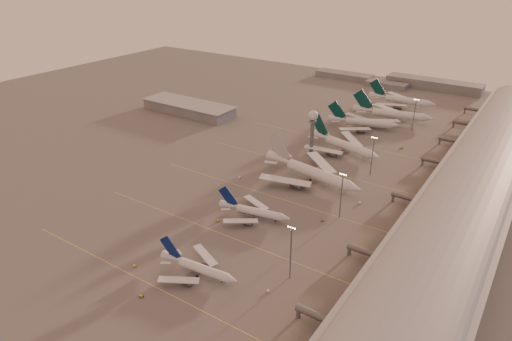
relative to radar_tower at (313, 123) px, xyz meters
The scene contains 26 objects.
ground 121.92m from the radar_tower, 92.39° to the right, with size 700.00×700.00×0.00m, color #5D5A5A.
taxiway_markings 71.83m from the radar_tower, 68.66° to the right, with size 180.00×185.25×0.02m.
terminal 103.88m from the radar_tower, ahead, with size 57.00×362.00×23.04m.
hangar 127.68m from the radar_tower, behind, with size 82.00×27.00×8.50m.
radar_tower is the anchor object (origin of this frame).
mast_a 131.38m from the radar_tower, 66.17° to the right, with size 3.60×0.56×25.00m.
mast_b 82.32m from the radar_tower, 52.43° to the right, with size 3.60×0.56×25.00m.
mast_c 46.66m from the radar_tower, 12.53° to the right, with size 3.60×0.56×25.00m.
mast_d 91.11m from the radar_tower, 61.74° to the left, with size 3.60×0.56×25.00m.
distant_horizon 205.86m from the radar_tower, 90.67° to the left, with size 165.00×37.50×9.00m.
narrowbody_near 142.26m from the radar_tower, 81.49° to the right, with size 37.31×29.67×14.58m.
narrowbody_mid 92.39m from the radar_tower, 80.63° to the right, with size 38.21×30.22×15.06m.
widebody_white 44.80m from the radar_tower, 62.12° to the right, with size 66.54×52.87×23.57m.
greentail_a 27.87m from the radar_tower, 39.53° to the left, with size 56.21×44.80×20.88m.
greentail_b 67.90m from the radar_tower, 80.96° to the left, with size 52.49×41.79×19.60m.
greentail_c 98.32m from the radar_tower, 76.48° to the left, with size 62.24×49.82×22.80m.
greentail_d 139.62m from the radar_tower, 83.20° to the left, with size 57.82×46.54×21.00m.
gsv_truck_a 151.98m from the radar_tower, 91.80° to the right, with size 5.31×3.13×2.02m.
gsv_tug_near 164.04m from the radar_tower, 86.04° to the right, with size 2.42×3.37×0.87m.
gsv_catering_a 142.95m from the radar_tower, 69.11° to the right, with size 4.63×3.69×3.49m.
gsv_tug_mid 104.50m from the radar_tower, 88.97° to the right, with size 3.42×3.75×0.92m.
gsv_truck_b 88.43m from the radar_tower, 58.61° to the right, with size 4.98×2.27×1.94m.
gsv_truck_c 63.00m from the radar_tower, 106.38° to the right, with size 5.71×3.75×2.17m.
gsv_catering_b 73.24m from the radar_tower, 40.92° to the right, with size 5.73×4.30×4.30m.
gsv_tug_far 29.53m from the radar_tower, 84.63° to the right, with size 3.19×4.01×1.00m.
gsv_tug_hangar 66.38m from the radar_tower, 41.03° to the left, with size 3.82×2.82×0.98m.
Camera 1 is at (129.98, -132.27, 120.11)m, focal length 32.00 mm.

